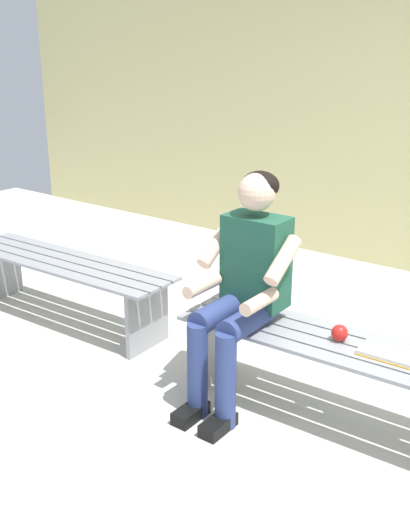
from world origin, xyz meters
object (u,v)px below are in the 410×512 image
(person_seated, at_px, (243,282))
(apple, at_px, (340,333))
(bench_far, at_px, (65,275))
(book_open, at_px, (402,358))
(bench_near, at_px, (336,361))

(person_seated, xyz_separation_m, apple, (-0.51, -0.12, -0.20))
(person_seated, distance_m, apple, 0.56)
(bench_far, height_order, apple, apple)
(apple, relative_size, book_open, 0.20)
(person_seated, height_order, apple, person_seated)
(person_seated, relative_size, apple, 14.77)
(bench_near, height_order, bench_far, same)
(bench_far, distance_m, person_seated, 1.60)
(bench_near, xyz_separation_m, bench_far, (2.07, -0.00, 0.00))
(person_seated, bearing_deg, apple, -166.86)
(person_seated, bearing_deg, bench_near, -168.78)
(person_seated, bearing_deg, bench_far, -3.71)
(bench_far, height_order, book_open, book_open)
(apple, bearing_deg, bench_far, 0.51)
(bench_near, distance_m, apple, 0.15)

